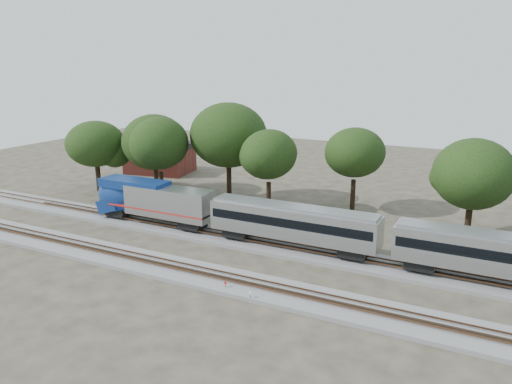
{
  "coord_description": "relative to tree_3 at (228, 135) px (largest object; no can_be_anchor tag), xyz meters",
  "views": [
    {
      "loc": [
        23.77,
        -40.62,
        20.01
      ],
      "look_at": [
        0.64,
        5.0,
        6.39
      ],
      "focal_mm": 35.0,
      "sensor_mm": 36.0,
      "label": 1
    }
  ],
  "objects": [
    {
      "name": "tree_0",
      "position": [
        -21.31,
        -4.02,
        -2.25
      ],
      "size": [
        7.57,
        7.57,
        10.68
      ],
      "color": "black",
      "rests_on": "ground"
    },
    {
      "name": "tree_2",
      "position": [
        -7.67,
        -5.8,
        -0.9
      ],
      "size": [
        8.94,
        8.94,
        12.61
      ],
      "color": "black",
      "rests_on": "ground"
    },
    {
      "name": "track_near",
      "position": [
        11.35,
        -24.02,
        -9.47
      ],
      "size": [
        160.0,
        5.0,
        0.73
      ],
      "color": "slate",
      "rests_on": "ground"
    },
    {
      "name": "track_far",
      "position": [
        11.35,
        -14.02,
        -9.47
      ],
      "size": [
        160.0,
        5.0,
        0.73
      ],
      "color": "slate",
      "rests_on": "ground"
    },
    {
      "name": "switch_stand_red",
      "position": [
        14.27,
        -25.57,
        -9.07
      ],
      "size": [
        0.29,
        0.12,
        0.95
      ],
      "rotation": [
        0.0,
        0.0,
        -0.33
      ],
      "color": "#512D19",
      "rests_on": "ground"
    },
    {
      "name": "tree_5",
      "position": [
        17.34,
        3.45,
        -1.61
      ],
      "size": [
        8.22,
        8.22,
        11.59
      ],
      "color": "black",
      "rests_on": "ground"
    },
    {
      "name": "tree_6",
      "position": [
        32.32,
        -2.59,
        -1.76
      ],
      "size": [
        8.07,
        8.07,
        11.37
      ],
      "color": "black",
      "rests_on": "ground"
    },
    {
      "name": "switch_lever",
      "position": [
        19.53,
        -25.19,
        -9.53
      ],
      "size": [
        0.51,
        0.31,
        0.3
      ],
      "primitive_type": "cube",
      "rotation": [
        0.0,
        0.0,
        0.02
      ],
      "color": "#512D19",
      "rests_on": "ground"
    },
    {
      "name": "tree_1",
      "position": [
        -12.59,
        -0.72,
        -1.82
      ],
      "size": [
        8.01,
        8.01,
        11.29
      ],
      "color": "black",
      "rests_on": "ground"
    },
    {
      "name": "tree_3",
      "position": [
        0.0,
        0.0,
        0.0
      ],
      "size": [
        9.85,
        9.85,
        13.89
      ],
      "color": "black",
      "rests_on": "ground"
    },
    {
      "name": "brick_building",
      "position": [
        -21.02,
        11.23,
        -6.96
      ],
      "size": [
        12.34,
        9.6,
        5.41
      ],
      "rotation": [
        0.0,
        0.0,
        0.16
      ],
      "color": "maroon",
      "rests_on": "ground"
    },
    {
      "name": "switch_stand_white",
      "position": [
        17.19,
        -26.37,
        -9.05
      ],
      "size": [
        0.3,
        0.14,
        0.98
      ],
      "rotation": [
        0.0,
        0.0,
        -0.39
      ],
      "color": "#512D19",
      "rests_on": "ground"
    },
    {
      "name": "ground",
      "position": [
        11.35,
        -20.02,
        -9.68
      ],
      "size": [
        160.0,
        160.0,
        0.0
      ],
      "primitive_type": "plane",
      "color": "#383328",
      "rests_on": "ground"
    },
    {
      "name": "tree_4",
      "position": [
        7.8,
        -3.07,
        -1.58
      ],
      "size": [
        8.25,
        8.25,
        11.63
      ],
      "color": "black",
      "rests_on": "ground"
    }
  ]
}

